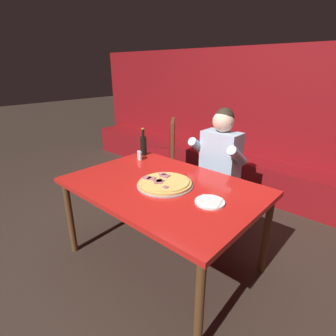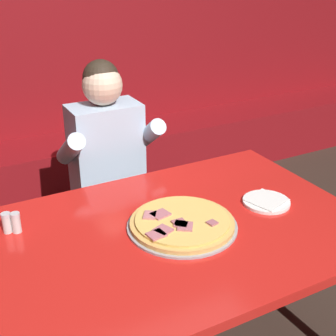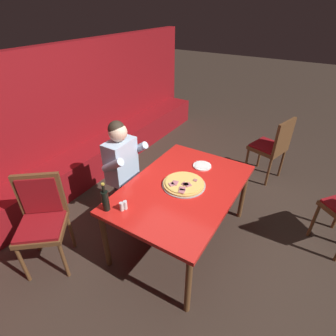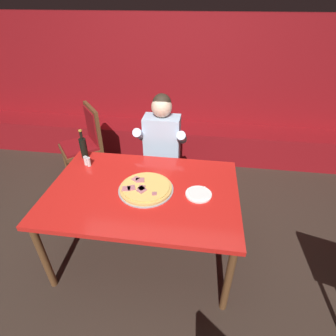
% 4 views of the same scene
% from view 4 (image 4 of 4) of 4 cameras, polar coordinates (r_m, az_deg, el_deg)
% --- Properties ---
extents(ground_plane, '(24.00, 24.00, 0.00)m').
position_cam_4_polar(ground_plane, '(2.70, -4.62, -17.28)').
color(ground_plane, '#33261E').
extents(booth_wall_panel, '(6.80, 0.16, 1.90)m').
position_cam_4_polar(booth_wall_panel, '(4.01, 1.42, 17.28)').
color(booth_wall_panel, maroon).
rests_on(booth_wall_panel, ground_plane).
extents(booth_bench, '(6.46, 0.48, 0.46)m').
position_cam_4_polar(booth_bench, '(3.99, 0.73, 6.00)').
color(booth_bench, maroon).
rests_on(booth_bench, ground_plane).
extents(main_dining_table, '(1.55, 1.05, 0.75)m').
position_cam_4_polar(main_dining_table, '(2.21, -5.43, -6.01)').
color(main_dining_table, brown).
rests_on(main_dining_table, ground_plane).
extents(pizza, '(0.45, 0.45, 0.05)m').
position_cam_4_polar(pizza, '(2.15, -4.88, -4.38)').
color(pizza, '#9E9EA3').
rests_on(pizza, main_dining_table).
extents(plate_white_paper, '(0.21, 0.21, 0.02)m').
position_cam_4_polar(plate_white_paper, '(2.11, 6.67, -5.66)').
color(plate_white_paper, white).
rests_on(plate_white_paper, main_dining_table).
extents(beer_bottle, '(0.07, 0.07, 0.29)m').
position_cam_4_polar(beer_bottle, '(2.64, -17.92, 4.32)').
color(beer_bottle, black).
rests_on(beer_bottle, main_dining_table).
extents(shaker_oregano, '(0.04, 0.04, 0.09)m').
position_cam_4_polar(shaker_oregano, '(2.56, -17.43, 1.47)').
color(shaker_oregano, silver).
rests_on(shaker_oregano, main_dining_table).
extents(shaker_red_pepper_flakes, '(0.04, 0.04, 0.09)m').
position_cam_4_polar(shaker_red_pepper_flakes, '(2.53, -16.88, 1.23)').
color(shaker_red_pepper_flakes, silver).
rests_on(shaker_red_pepper_flakes, main_dining_table).
extents(diner_seated_blue_shirt, '(0.53, 0.53, 1.27)m').
position_cam_4_polar(diner_seated_blue_shirt, '(2.80, -1.55, 4.09)').
color(diner_seated_blue_shirt, black).
rests_on(diner_seated_blue_shirt, ground_plane).
extents(dining_chair_near_right, '(0.62, 0.62, 1.00)m').
position_cam_4_polar(dining_chair_near_right, '(3.37, -17.47, 5.76)').
color(dining_chair_near_right, brown).
rests_on(dining_chair_near_right, ground_plane).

